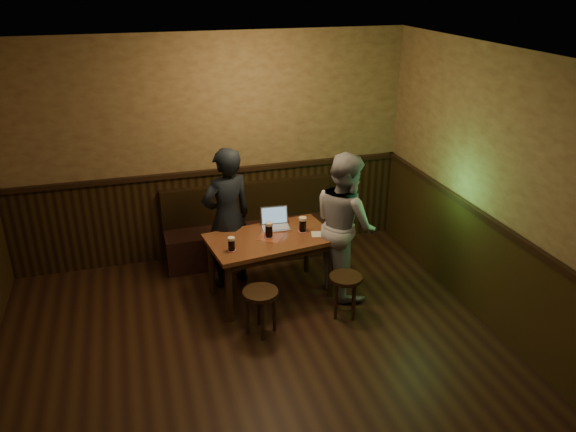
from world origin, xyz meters
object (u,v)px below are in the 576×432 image
Objects in this scene: pub_table at (271,245)px; pint_right at (303,224)px; person_grey at (345,224)px; pint_mid at (269,230)px; stool_right at (346,284)px; person_suit at (227,218)px; stool_left at (261,299)px; laptop at (275,222)px; bench at (251,234)px; pint_left at (231,244)px.

pint_right reaches higher than pub_table.
person_grey is (0.45, -0.15, 0.01)m from pint_right.
stool_right is at bearing -43.53° from pint_mid.
pint_mid reaches higher than pub_table.
pint_right is at bearing 137.57° from person_suit.
person_grey reaches higher than pint_mid.
person_grey is at bearing -15.67° from pub_table.
pub_table is 0.60m from person_suit.
stool_right is at bearing 3.62° from stool_left.
pub_table is 4.42× the size of laptop.
pub_table is 0.78m from stool_left.
laptop reaches higher than stool_right.
bench is 1.70m from stool_left.
stool_left is at bearing -120.89° from pub_table.
stool_right is 2.74× the size of pint_mid.
laptop is at bearing 56.51° from person_grey.
pint_left is at bearing -111.76° from bench.
person_grey is (1.23, -0.51, -0.01)m from person_suit.
bench is 4.63× the size of stool_right.
bench is at bearing 89.09° from pint_mid.
stool_left is (-0.29, -1.68, 0.08)m from bench.
pub_table is 8.47× the size of pint_right.
laptop is at bearing 59.91° from pint_mid.
stool_right is 1.28m from pint_left.
pint_left is at bearing 65.56° from person_suit.
person_grey is (0.71, -0.35, 0.04)m from laptop.
laptop is at bearing 142.13° from pint_right.
person_suit is at bearing 167.64° from laptop.
pint_right is at bearing 47.12° from stool_left.
person_suit reaches higher than pint_right.
person_suit is at bearing 155.31° from pint_right.
person_suit is at bearing 60.49° from person_grey.
person_grey is at bearing 27.21° from stool_left.
person_grey is at bearing 71.04° from stool_right.
pint_left is at bearing 86.80° from person_grey.
laptop is (-0.26, 0.20, -0.03)m from pint_right.
pint_right is at bearing 64.54° from person_grey.
person_suit reaches higher than pub_table.
pint_right is at bearing -2.41° from pub_table.
pub_table is 0.54m from pint_left.
pint_left is 0.50m from pint_mid.
person_grey reaches higher than bench.
pint_right is (0.40, 0.03, -0.00)m from pint_mid.
person_suit is at bearing 134.72° from pint_mid.
stool_right is at bearing -68.01° from bench.
person_suit is (-0.40, 0.40, 0.20)m from pub_table.
laptop is at bearing -80.85° from bench.
bench is 12.73× the size of pint_right.
pint_right is 0.10× the size of person_suit.
pint_left is 0.88× the size of pint_mid.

